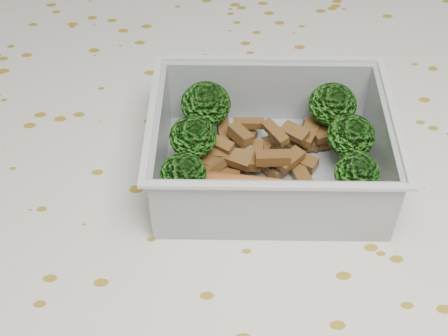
{
  "coord_description": "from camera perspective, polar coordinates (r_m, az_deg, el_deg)",
  "views": [
    {
      "loc": [
        -0.01,
        -0.3,
        1.09
      ],
      "look_at": [
        0.01,
        -0.01,
        0.78
      ],
      "focal_mm": 50.0,
      "sensor_mm": 36.0,
      "label": 1
    }
  ],
  "objects": [
    {
      "name": "lunch_container",
      "position": [
        0.44,
        4.21,
        1.19
      ],
      "size": [
        0.17,
        0.14,
        0.06
      ],
      "color": "#B5BDC3",
      "rests_on": "tablecloth"
    },
    {
      "name": "tablecloth",
      "position": [
        0.48,
        -0.8,
        -4.54
      ],
      "size": [
        1.46,
        0.96,
        0.19
      ],
      "color": "white",
      "rests_on": "dining_table"
    },
    {
      "name": "dining_table",
      "position": [
        0.52,
        -0.74,
        -8.05
      ],
      "size": [
        1.4,
        0.9,
        0.75
      ],
      "color": "brown",
      "rests_on": "ground"
    },
    {
      "name": "meat_pile",
      "position": [
        0.45,
        3.59,
        1.7
      ],
      "size": [
        0.1,
        0.06,
        0.03
      ],
      "color": "brown",
      "rests_on": "lunch_container"
    },
    {
      "name": "sausage",
      "position": [
        0.42,
        4.88,
        -2.49
      ],
      "size": [
        0.14,
        0.05,
        0.02
      ],
      "color": "#CB6E30",
      "rests_on": "lunch_container"
    },
    {
      "name": "broccoli_florets",
      "position": [
        0.44,
        4.06,
        3.2
      ],
      "size": [
        0.15,
        0.11,
        0.05
      ],
      "color": "#608C3F",
      "rests_on": "lunch_container"
    }
  ]
}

